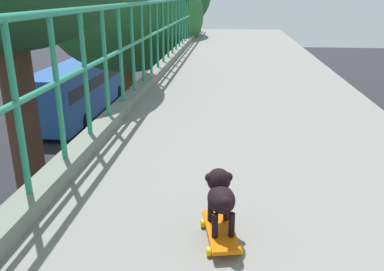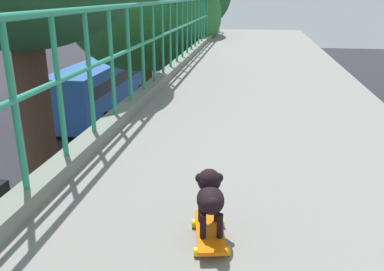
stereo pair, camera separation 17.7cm
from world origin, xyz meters
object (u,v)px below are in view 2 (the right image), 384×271
Objects in this scene: city_bus at (103,84)px; small_dog at (210,194)px; toy_skateboard at (210,232)px; car_grey_seventh at (87,184)px.

small_dog is (9.35, -22.10, 4.41)m from city_bus.
toy_skateboard is 0.23m from small_dog.
small_dog reaches higher than toy_skateboard.
car_grey_seventh is 12.04m from city_bus.
car_grey_seventh is 0.38× the size of city_bus.
car_grey_seventh is 12.16× the size of small_dog.
car_grey_seventh is at bearing 118.31° from small_dog.
city_bus is 24.11× the size of toy_skateboard.
toy_skateboard is 1.32× the size of small_dog.
toy_skateboard is at bearing -67.08° from city_bus.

